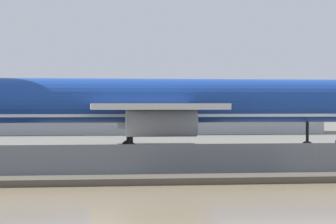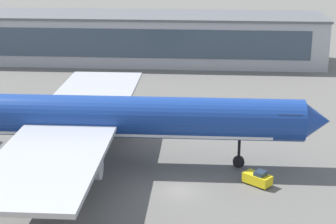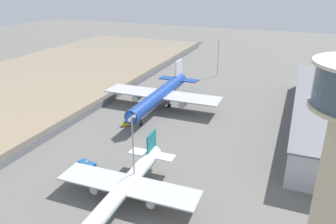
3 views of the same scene
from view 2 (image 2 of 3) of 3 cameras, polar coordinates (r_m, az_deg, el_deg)
The scene contains 4 objects.
ground_plane at distance 63.16m, azimuth 1.22°, elevation -8.05°, with size 500.00×500.00×0.00m, color #66635E.
cargo_jet_blue at distance 69.04m, azimuth -8.11°, elevation -0.58°, with size 56.32×48.28×15.68m.
baggage_tug at distance 65.10m, azimuth 9.09°, elevation -6.68°, with size 3.49×3.27×1.80m.
terminal_building at distance 126.84m, azimuth -5.75°, elevation 7.57°, with size 93.15×17.17×10.51m.
Camera 2 is at (2.95, -56.79, 27.47)m, focal length 60.00 mm.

